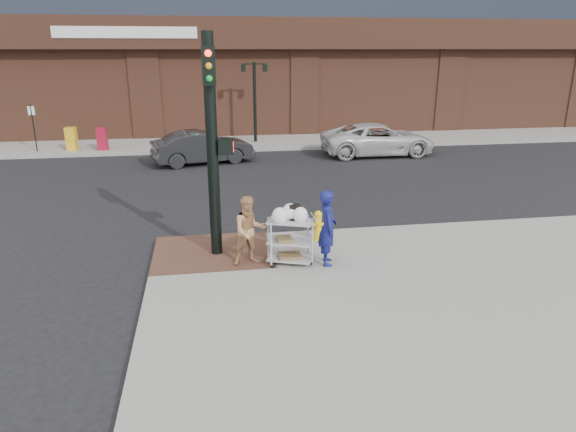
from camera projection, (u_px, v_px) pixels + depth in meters
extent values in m
plane|color=black|center=(241.00, 271.00, 11.61)|extent=(220.00, 220.00, 0.00)
cube|color=gray|center=(359.00, 107.00, 43.52)|extent=(65.00, 36.00, 0.15)
cube|color=brown|center=(213.00, 251.00, 12.31)|extent=(2.80, 2.40, 0.01)
cylinder|color=black|center=(255.00, 103.00, 26.25)|extent=(0.16, 0.16, 4.00)
cube|color=black|center=(254.00, 64.00, 25.66)|extent=(1.20, 0.06, 0.06)
cube|color=black|center=(243.00, 68.00, 25.63)|extent=(0.22, 0.22, 0.35)
cube|color=black|center=(265.00, 68.00, 25.80)|extent=(0.22, 0.22, 0.35)
cylinder|color=black|center=(34.00, 128.00, 23.97)|extent=(0.05, 0.05, 2.20)
cylinder|color=black|center=(212.00, 149.00, 11.45)|extent=(0.26, 0.26, 5.00)
cube|color=black|center=(226.00, 147.00, 11.48)|extent=(0.32, 0.28, 0.34)
cube|color=#FF260C|center=(233.00, 146.00, 11.51)|extent=(0.02, 0.18, 0.22)
cube|color=black|center=(209.00, 66.00, 10.63)|extent=(0.28, 0.18, 0.80)
imported|color=navy|center=(328.00, 228.00, 11.39)|extent=(0.50, 0.68, 1.71)
imported|color=tan|center=(250.00, 231.00, 11.39)|extent=(0.87, 0.74, 1.58)
imported|color=black|center=(203.00, 147.00, 22.23)|extent=(4.56, 2.55, 1.42)
imported|color=silver|center=(378.00, 139.00, 24.01)|extent=(5.30, 2.45, 1.47)
cube|color=#ACABB1|center=(290.00, 221.00, 11.35)|extent=(1.12, 0.86, 0.03)
cube|color=#ACABB1|center=(290.00, 241.00, 11.50)|extent=(1.12, 0.86, 0.03)
cube|color=#ACABB1|center=(290.00, 258.00, 11.63)|extent=(1.12, 0.86, 0.03)
cube|color=black|center=(295.00, 213.00, 11.37)|extent=(0.24, 0.15, 0.35)
cube|color=brown|center=(284.00, 239.00, 11.46)|extent=(0.33, 0.37, 0.09)
cube|color=brown|center=(290.00, 256.00, 11.61)|extent=(0.51, 0.40, 0.08)
cylinder|color=yellow|center=(318.00, 238.00, 13.07)|extent=(0.25, 0.25, 0.07)
cylinder|color=yellow|center=(318.00, 226.00, 12.97)|extent=(0.18, 0.18, 0.56)
sphere|color=yellow|center=(318.00, 215.00, 12.87)|extent=(0.20, 0.20, 0.20)
cylinder|color=yellow|center=(318.00, 224.00, 12.95)|extent=(0.36, 0.08, 0.08)
cube|color=maroon|center=(102.00, 139.00, 24.48)|extent=(0.46, 0.42, 1.06)
cube|color=gold|center=(71.00, 139.00, 24.46)|extent=(0.50, 0.46, 1.08)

